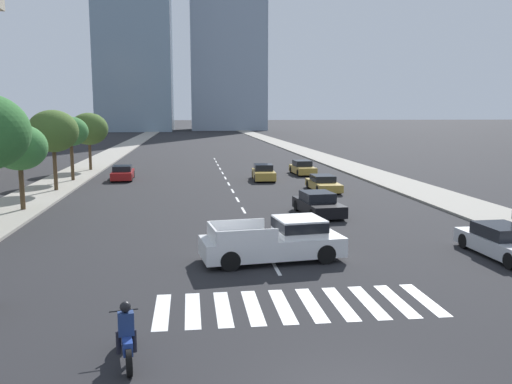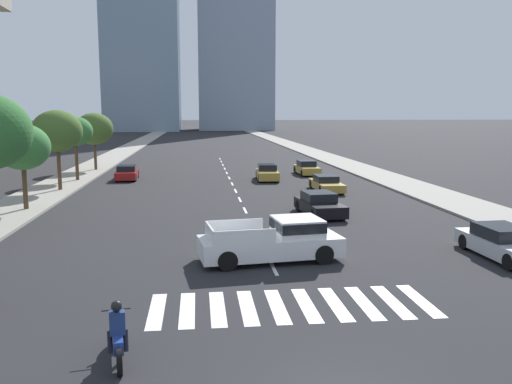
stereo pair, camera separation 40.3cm
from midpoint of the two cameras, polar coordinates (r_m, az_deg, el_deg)
The scene contains 16 objects.
sidewalk_east at distance 43.37m, azimuth 15.56°, elevation 0.61°, with size 4.00×260.00×0.15m, color gray.
sidewalk_west at distance 41.45m, azimuth -22.13°, elevation -0.07°, with size 4.00×260.00×0.15m, color gray.
crosswalk_near at distance 16.58m, azimuth 3.69°, elevation -11.98°, with size 8.55×2.94×0.01m.
lane_divider_center at distance 43.74m, azimuth -3.21°, elevation 0.87°, with size 0.14×50.00×0.01m.
motorcycle_trailing at distance 13.35m, azimuth -14.57°, elevation -14.80°, with size 0.72×2.14×1.49m.
pickup_truck at distance 21.11m, azimuth 1.92°, elevation -5.17°, with size 5.76×2.75×1.67m.
sedan_gold_0 at distance 50.48m, azimuth 4.77°, elevation 2.56°, with size 1.88×4.32×1.31m.
sedan_black_1 at distance 30.58m, azimuth 6.29°, elevation -1.34°, with size 2.24×4.54×1.31m.
sedan_gold_2 at distance 46.13m, azimuth 0.55°, elevation 2.06°, with size 1.96×4.48×1.35m.
sedan_gold_3 at distance 40.01m, azimuth 6.91°, elevation 0.90°, with size 1.80×4.68×1.17m.
sedan_silver_4 at distance 23.75m, azimuth 24.50°, elevation -4.95°, with size 1.95×4.72×1.28m.
sedan_red_5 at distance 47.69m, azimuth -14.29°, elevation 1.96°, with size 1.91×4.33×1.26m.
street_tree_second at distance 33.94m, azimuth -24.29°, elevation 4.37°, with size 3.16×3.16×5.01m.
street_tree_third at distance 41.61m, azimuth -21.13°, elevation 6.07°, with size 3.60×3.60×5.84m.
street_tree_fourth at distance 47.29m, azimuth -19.43°, elevation 6.10°, with size 2.87×2.87×5.31m.
street_tree_fifth at distance 55.42m, azimuth -17.63°, elevation 6.43°, with size 3.70×3.70×5.62m.
Camera 1 is at (-3.17, -9.59, 5.80)m, focal length 37.43 mm.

